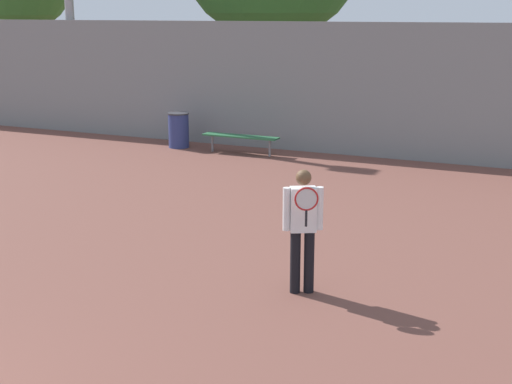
% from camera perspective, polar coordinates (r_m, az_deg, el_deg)
% --- Properties ---
extents(tennis_player, '(0.52, 0.50, 1.71)m').
position_cam_1_polar(tennis_player, '(9.49, 3.77, -2.62)').
color(tennis_player, black).
rests_on(tennis_player, ground_plane).
extents(bench_courtside_near, '(2.13, 0.40, 0.50)m').
position_cam_1_polar(bench_courtside_near, '(19.03, -1.25, 4.41)').
color(bench_courtside_near, '#28663D').
rests_on(bench_courtside_near, ground_plane).
extents(trash_bin, '(0.60, 0.60, 0.97)m').
position_cam_1_polar(trash_bin, '(20.08, -6.21, 4.95)').
color(trash_bin, navy).
rests_on(trash_bin, ground_plane).
extents(back_fence, '(35.58, 0.06, 3.45)m').
position_cam_1_polar(back_fence, '(18.92, 7.12, 8.14)').
color(back_fence, gray).
rests_on(back_fence, ground_plane).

